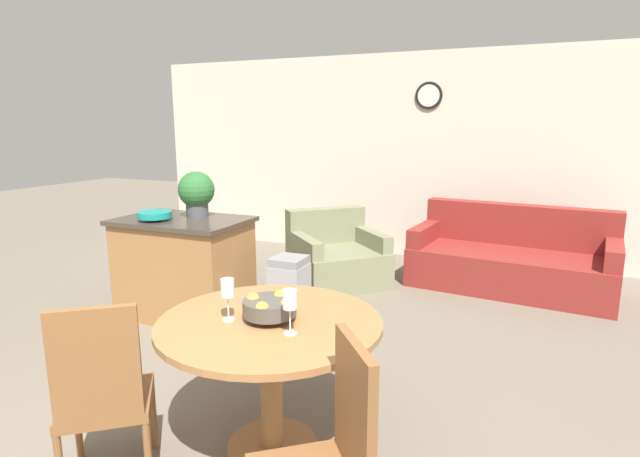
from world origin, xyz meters
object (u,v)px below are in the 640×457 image
(wine_glass_left, at_px, (227,290))
(trash_bin, at_px, (289,290))
(kitchen_island, at_px, (185,267))
(teal_bowl, at_px, (155,215))
(dining_chair_near_left, at_px, (103,391))
(armchair, at_px, (336,258))
(potted_plant, at_px, (196,192))
(fruit_bowl, at_px, (270,307))
(dining_table, at_px, (271,350))
(wine_glass_right, at_px, (290,301))
(dining_chair_near_right, at_px, (327,457))
(couch, at_px, (511,261))

(wine_glass_left, xyz_separation_m, trash_bin, (-0.53, 1.79, -0.63))
(kitchen_island, xyz_separation_m, teal_bowl, (-0.17, -0.16, 0.51))
(dining_chair_near_left, xyz_separation_m, armchair, (-0.15, 3.53, -0.24))
(potted_plant, bearing_deg, dining_chair_near_left, -64.76)
(fruit_bowl, distance_m, teal_bowl, 2.31)
(wine_glass_left, height_order, kitchen_island, wine_glass_left)
(dining_table, bearing_deg, dining_chair_near_left, -136.82)
(wine_glass_left, xyz_separation_m, wine_glass_right, (0.38, -0.03, 0.00))
(teal_bowl, relative_size, trash_bin, 0.50)
(potted_plant, relative_size, armchair, 0.32)
(fruit_bowl, relative_size, wine_glass_right, 1.25)
(dining_table, distance_m, dining_chair_near_right, 0.83)
(wine_glass_right, xyz_separation_m, teal_bowl, (-2.06, 1.45, 0.04))
(dining_chair_near_right, height_order, wine_glass_right, wine_glass_right)
(dining_chair_near_right, distance_m, kitchen_island, 3.09)
(wine_glass_left, bearing_deg, fruit_bowl, 23.90)
(kitchen_island, relative_size, couch, 0.54)
(dining_table, distance_m, wine_glass_left, 0.40)
(wine_glass_left, relative_size, potted_plant, 0.53)
(dining_table, relative_size, dining_chair_near_left, 1.21)
(dining_chair_near_right, xyz_separation_m, wine_glass_right, (-0.39, 0.48, 0.41))
(wine_glass_left, height_order, teal_bowl, teal_bowl)
(couch, bearing_deg, wine_glass_left, -102.45)
(fruit_bowl, xyz_separation_m, potted_plant, (-1.64, 1.62, 0.32))
(dining_chair_near_right, distance_m, couch, 4.20)
(dining_chair_near_right, relative_size, potted_plant, 2.31)
(dining_chair_near_right, relative_size, wine_glass_right, 4.35)
(dining_table, height_order, armchair, armchair)
(kitchen_island, height_order, potted_plant, potted_plant)
(fruit_bowl, distance_m, trash_bin, 1.93)
(kitchen_island, bearing_deg, teal_bowl, -136.96)
(wine_glass_right, bearing_deg, teal_bowl, 144.90)
(trash_bin, distance_m, couch, 2.60)
(dining_table, bearing_deg, wine_glass_left, -156.04)
(couch, bearing_deg, potted_plant, -137.62)
(trash_bin, bearing_deg, fruit_bowl, -66.83)
(fruit_bowl, distance_m, armchair, 3.11)
(dining_chair_near_right, xyz_separation_m, kitchen_island, (-2.28, 2.09, -0.05))
(fruit_bowl, xyz_separation_m, wine_glass_right, (0.18, -0.12, 0.09))
(dining_chair_near_right, bearing_deg, armchair, -17.15)
(wine_glass_right, height_order, potted_plant, potted_plant)
(dining_chair_near_right, bearing_deg, trash_bin, -8.19)
(dining_chair_near_left, height_order, fruit_bowl, dining_chair_near_left)
(dining_table, relative_size, couch, 0.54)
(dining_chair_near_left, xyz_separation_m, potted_plant, (-1.03, 2.19, 0.64))
(couch, bearing_deg, armchair, -155.29)
(dining_table, distance_m, kitchen_island, 2.27)
(dining_table, distance_m, potted_plant, 2.37)
(potted_plant, height_order, couch, potted_plant)
(kitchen_island, height_order, couch, kitchen_island)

